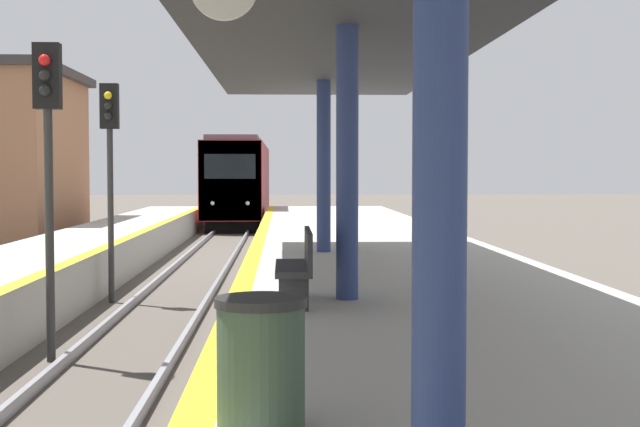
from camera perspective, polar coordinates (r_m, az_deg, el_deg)
name	(u,v)px	position (r m, az deg, el deg)	size (l,w,h in m)	color
train	(240,181)	(46.10, -5.12, 2.07)	(2.66, 17.86, 4.21)	black
signal_mid	(48,140)	(12.79, -17.02, 4.54)	(0.36, 0.31, 4.39)	#2D2D2D
signal_far	(110,150)	(18.32, -13.30, 3.99)	(0.36, 0.31, 4.39)	#2D2D2D
station_canopy	(347,25)	(11.57, 1.76, 11.99)	(4.32, 20.35, 3.70)	navy
trash_bin	(261,362)	(5.79, -3.80, -9.46)	(0.59, 0.59, 0.84)	#384C38
bench	(298,264)	(11.11, -1.39, -3.28)	(0.44, 1.63, 0.92)	#28282D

